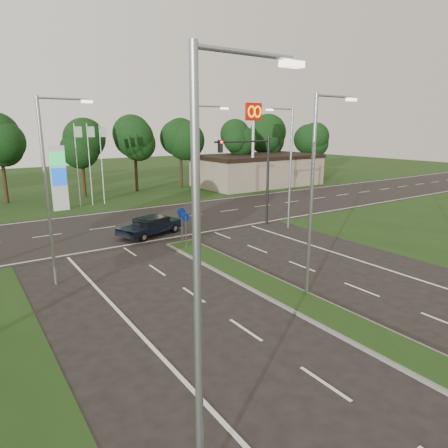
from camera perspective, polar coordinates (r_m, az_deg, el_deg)
ground at (r=15.48m, az=26.22°, el=-17.31°), size 160.00×160.00×0.00m
verge_far at (r=62.74m, az=-22.96°, el=5.58°), size 160.00×50.00×0.02m
cross_road at (r=33.29m, az=-12.04°, el=0.11°), size 160.00×12.00×0.02m
median_kerb at (r=17.42m, az=14.59°, el=-12.50°), size 2.00×26.00×0.12m
commercial_building at (r=54.42m, az=4.81°, el=7.66°), size 16.00×9.00×4.00m
streetlight_median_near at (r=17.96m, az=12.89°, el=5.20°), size 2.53×0.22×9.00m
streetlight_median_far at (r=25.78m, az=-3.65°, el=7.97°), size 2.53×0.22×9.00m
streetlight_left_near at (r=7.58m, az=-2.55°, el=-5.82°), size 2.53×0.22×9.00m
streetlight_left_far at (r=20.60m, az=-23.57°, el=5.45°), size 2.53×0.22×9.00m
streetlight_right_far at (r=30.48m, az=9.22°, el=8.69°), size 2.53×0.22×9.00m
traffic_signal at (r=30.96m, az=4.44°, el=8.11°), size 5.10×0.42×7.00m
median_signs at (r=26.19m, az=-5.87°, el=0.55°), size 1.16×1.76×2.38m
gas_pylon at (r=40.25m, az=-22.27°, el=6.32°), size 5.80×1.26×8.00m
mcdonalds_sign at (r=48.49m, az=4.23°, el=14.03°), size 2.20×0.47×10.40m
treeline_far at (r=47.61m, az=-19.84°, el=11.90°), size 6.00×6.00×9.90m
navy_sedan at (r=29.28m, az=-10.41°, el=-0.23°), size 5.16×3.42×1.32m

